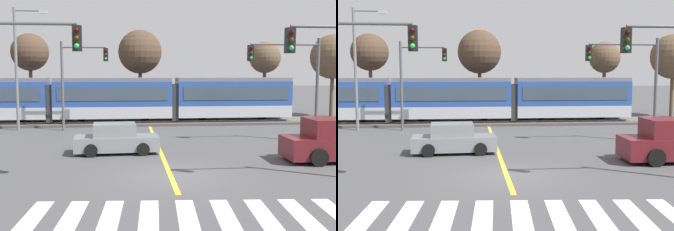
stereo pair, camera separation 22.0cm
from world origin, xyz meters
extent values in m
plane|color=#474749|center=(0.00, 0.00, 0.00)|extent=(200.00, 200.00, 0.00)
cube|color=#4C4742|center=(0.00, 16.90, 0.09)|extent=(120.00, 4.00, 0.18)
cube|color=#939399|center=(0.00, 16.18, 0.23)|extent=(120.00, 0.08, 0.10)
cube|color=#939399|center=(0.00, 17.62, 0.23)|extent=(120.00, 0.08, 0.10)
cylinder|color=black|center=(-9.77, 16.90, 0.53)|extent=(0.70, 0.20, 0.70)
cube|color=#B7BAC1|center=(-2.74, 16.90, 0.98)|extent=(9.00, 2.60, 0.90)
cube|color=#284C9E|center=(-2.74, 16.90, 2.38)|extent=(9.00, 2.60, 1.90)
cube|color=#384756|center=(-2.74, 15.58, 2.43)|extent=(8.28, 0.04, 1.04)
cube|color=slate|center=(-2.74, 16.90, 3.47)|extent=(9.00, 2.39, 0.28)
cylinder|color=black|center=(-0.27, 16.90, 0.53)|extent=(0.70, 0.20, 0.70)
cylinder|color=black|center=(-5.22, 16.90, 0.53)|extent=(0.70, 0.20, 0.70)
cube|color=#B7BAC1|center=(6.76, 16.90, 0.98)|extent=(9.00, 2.60, 0.90)
cube|color=#284C9E|center=(6.76, 16.90, 2.38)|extent=(9.00, 2.60, 1.90)
cube|color=#384756|center=(6.76, 15.58, 2.43)|extent=(8.28, 0.04, 1.04)
cube|color=slate|center=(6.76, 16.90, 3.47)|extent=(9.00, 2.39, 0.28)
cylinder|color=black|center=(9.23, 16.90, 0.53)|extent=(0.70, 0.20, 0.70)
cylinder|color=black|center=(4.28, 16.90, 0.53)|extent=(0.70, 0.20, 0.70)
cube|color=#2D2D2D|center=(-7.49, 16.90, 1.68)|extent=(0.50, 2.34, 2.80)
cube|color=#2D2D2D|center=(2.01, 16.90, 1.68)|extent=(0.50, 2.34, 2.80)
cube|color=silver|center=(-4.39, -4.30, 0.00)|extent=(0.75, 2.83, 0.01)
cube|color=silver|center=(-3.29, -4.37, 0.00)|extent=(0.75, 2.83, 0.01)
cube|color=silver|center=(-2.20, -4.44, 0.00)|extent=(0.75, 2.83, 0.01)
cube|color=silver|center=(-1.10, -4.52, 0.00)|extent=(0.75, 2.83, 0.01)
cube|color=silver|center=(0.00, -4.59, 0.00)|extent=(0.75, 2.83, 0.01)
cube|color=silver|center=(1.10, -4.66, 0.00)|extent=(0.75, 2.83, 0.01)
cube|color=silver|center=(2.20, -4.74, 0.00)|extent=(0.75, 2.83, 0.01)
cube|color=silver|center=(3.29, -4.81, 0.00)|extent=(0.75, 2.83, 0.01)
cube|color=silver|center=(4.39, -4.89, 0.00)|extent=(0.75, 2.83, 0.01)
cube|color=gold|center=(0.00, 6.15, 0.00)|extent=(0.20, 17.49, 0.01)
cube|color=gray|center=(-2.22, 4.89, 0.52)|extent=(4.27, 1.89, 0.72)
cube|color=gray|center=(-2.32, 4.89, 1.20)|extent=(2.17, 1.61, 0.64)
cube|color=#384756|center=(-1.32, 4.93, 1.20)|extent=(0.17, 1.43, 0.52)
cube|color=#384756|center=(-2.36, 5.66, 1.20)|extent=(1.78, 0.12, 0.48)
cylinder|color=black|center=(-1.00, 5.80, 0.32)|extent=(0.65, 0.25, 0.64)
cylinder|color=black|center=(-0.93, 4.10, 0.32)|extent=(0.65, 0.25, 0.64)
cylinder|color=black|center=(-3.52, 5.68, 0.32)|extent=(0.65, 0.25, 0.64)
cylinder|color=black|center=(-3.44, 3.98, 0.32)|extent=(0.65, 0.25, 0.64)
cube|color=maroon|center=(7.36, 2.01, 1.56)|extent=(1.71, 1.85, 0.84)
cube|color=#384756|center=(6.61, 2.02, 1.58)|extent=(0.11, 1.69, 0.66)
cylinder|color=black|center=(6.60, 1.04, 0.40)|extent=(0.80, 0.29, 0.80)
cylinder|color=black|center=(6.61, 3.00, 0.40)|extent=(0.80, 0.29, 0.80)
cylinder|color=#515459|center=(-6.12, 13.47, 3.08)|extent=(0.18, 0.18, 6.16)
cylinder|color=#515459|center=(-4.62, 13.47, 5.76)|extent=(3.00, 0.12, 0.12)
cube|color=black|center=(-3.12, 13.47, 5.26)|extent=(0.32, 0.28, 0.90)
sphere|color=#360605|center=(-3.12, 13.32, 5.53)|extent=(0.18, 0.18, 0.18)
sphere|color=#3A2706|center=(-3.12, 13.32, 5.26)|extent=(0.18, 0.18, 0.18)
sphere|color=green|center=(-3.12, 13.32, 4.99)|extent=(0.18, 0.18, 0.18)
cylinder|color=#515459|center=(5.87, -1.53, 5.72)|extent=(3.50, 0.12, 0.12)
cube|color=black|center=(4.12, -1.53, 5.22)|extent=(0.32, 0.28, 0.90)
sphere|color=#360605|center=(4.12, -1.68, 5.49)|extent=(0.18, 0.18, 0.18)
sphere|color=#3A2706|center=(4.12, -1.68, 5.22)|extent=(0.18, 0.18, 0.18)
sphere|color=green|center=(4.12, -1.68, 4.95)|extent=(0.18, 0.18, 0.18)
cylinder|color=#515459|center=(-5.17, -0.97, 5.78)|extent=(3.50, 0.12, 0.12)
cube|color=black|center=(-3.42, -0.97, 5.28)|extent=(0.32, 0.28, 0.90)
sphere|color=#360605|center=(-3.42, -1.12, 5.55)|extent=(0.18, 0.18, 0.18)
sphere|color=#3A2706|center=(-3.42, -1.12, 5.28)|extent=(0.18, 0.18, 0.18)
sphere|color=green|center=(-3.42, -1.12, 5.01)|extent=(0.18, 0.18, 0.18)
cylinder|color=#515459|center=(9.31, 7.25, 3.01)|extent=(0.18, 0.18, 6.02)
cylinder|color=#515459|center=(7.31, 7.25, 5.65)|extent=(4.00, 0.12, 0.12)
cube|color=black|center=(5.31, 7.25, 5.15)|extent=(0.32, 0.28, 0.90)
sphere|color=#360605|center=(5.31, 7.10, 5.42)|extent=(0.18, 0.18, 0.18)
sphere|color=#3A2706|center=(5.31, 7.10, 5.15)|extent=(0.18, 0.18, 0.18)
sphere|color=green|center=(5.31, 7.10, 4.88)|extent=(0.18, 0.18, 0.18)
cylinder|color=slate|center=(-9.28, 13.84, 4.22)|extent=(0.20, 0.20, 8.44)
cylinder|color=slate|center=(-8.30, 13.84, 8.24)|extent=(1.96, 0.12, 0.12)
cube|color=#B2B2B7|center=(-7.32, 13.84, 8.14)|extent=(0.56, 0.28, 0.20)
cylinder|color=brown|center=(-10.31, 22.87, 2.58)|extent=(0.32, 0.32, 5.15)
sphere|color=#4C3828|center=(-10.31, 22.87, 5.82)|extent=(3.35, 3.35, 3.35)
cylinder|color=brown|center=(-0.49, 21.36, 2.53)|extent=(0.32, 0.32, 5.05)
sphere|color=#4C3828|center=(-0.49, 21.36, 5.82)|extent=(3.85, 3.85, 3.85)
cylinder|color=brown|center=(10.71, 20.89, 2.40)|extent=(0.32, 0.32, 4.79)
sphere|color=brown|center=(10.71, 20.89, 5.36)|extent=(2.81, 2.81, 2.81)
cylinder|color=brown|center=(16.92, 20.49, 2.31)|extent=(0.32, 0.32, 4.62)
sphere|color=brown|center=(16.92, 20.49, 5.43)|extent=(4.03, 4.03, 4.03)
camera|label=1|loc=(-1.70, -16.23, 4.14)|focal=45.00mm
camera|label=2|loc=(-1.48, -16.25, 4.14)|focal=45.00mm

